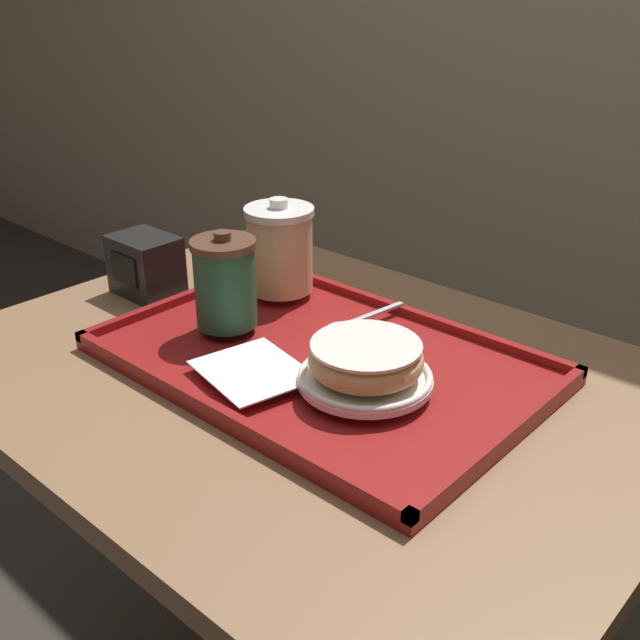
# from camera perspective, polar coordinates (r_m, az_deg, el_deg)

# --- Properties ---
(cafe_table) EXTENTS (0.90, 0.68, 0.74)m
(cafe_table) POSITION_cam_1_polar(r_m,az_deg,el_deg) (1.03, -1.13, -11.98)
(cafe_table) COLOR #846042
(cafe_table) RESTS_ON ground_plane
(serving_tray) EXTENTS (0.54, 0.36, 0.02)m
(serving_tray) POSITION_cam_1_polar(r_m,az_deg,el_deg) (0.94, -0.00, -3.13)
(serving_tray) COLOR maroon
(serving_tray) RESTS_ON cafe_table
(napkin_paper) EXTENTS (0.15, 0.13, 0.00)m
(napkin_paper) POSITION_cam_1_polar(r_m,az_deg,el_deg) (0.88, -5.15, -3.85)
(napkin_paper) COLOR white
(napkin_paper) RESTS_ON serving_tray
(coffee_cup_front) EXTENTS (0.08, 0.08, 0.13)m
(coffee_cup_front) POSITION_cam_1_polar(r_m,az_deg,el_deg) (0.98, -7.24, 2.88)
(coffee_cup_front) COLOR #235638
(coffee_cup_front) RESTS_ON serving_tray
(coffee_cup_rear) EXTENTS (0.10, 0.10, 0.14)m
(coffee_cup_rear) POSITION_cam_1_polar(r_m,az_deg,el_deg) (1.08, -3.08, 5.47)
(coffee_cup_rear) COLOR #E0B784
(coffee_cup_rear) RESTS_ON serving_tray
(plate_with_chocolate_donut) EXTENTS (0.16, 0.16, 0.01)m
(plate_with_chocolate_donut) POSITION_cam_1_polar(r_m,az_deg,el_deg) (0.85, 3.47, -4.39)
(plate_with_chocolate_donut) COLOR white
(plate_with_chocolate_donut) RESTS_ON serving_tray
(donut_chocolate_glazed) EXTENTS (0.13, 0.13, 0.04)m
(donut_chocolate_glazed) POSITION_cam_1_polar(r_m,az_deg,el_deg) (0.84, 3.51, -2.89)
(donut_chocolate_glazed) COLOR #DBB270
(donut_chocolate_glazed) RESTS_ON plate_with_chocolate_donut
(spoon) EXTENTS (0.03, 0.14, 0.01)m
(spoon) POSITION_cam_1_polar(r_m,az_deg,el_deg) (0.98, 2.13, -0.28)
(spoon) COLOR silver
(spoon) RESTS_ON serving_tray
(napkin_dispenser) EXTENTS (0.10, 0.08, 0.09)m
(napkin_dispenser) POSITION_cam_1_polar(r_m,az_deg,el_deg) (1.16, -13.14, 4.08)
(napkin_dispenser) COLOR black
(napkin_dispenser) RESTS_ON cafe_table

